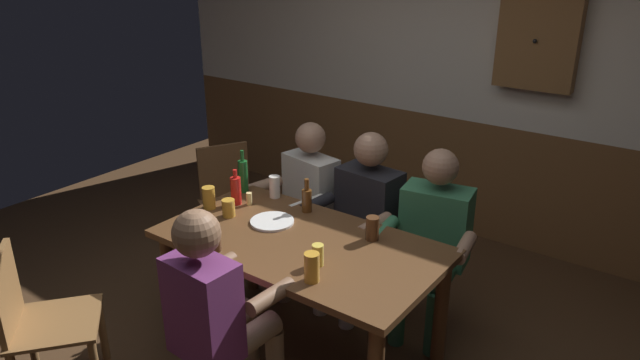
{
  "coord_description": "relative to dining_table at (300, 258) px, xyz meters",
  "views": [
    {
      "loc": [
        1.8,
        -2.08,
        2.3
      ],
      "look_at": [
        0.0,
        0.39,
        1.06
      ],
      "focal_mm": 32.65,
      "sensor_mm": 36.0,
      "label": 1
    }
  ],
  "objects": [
    {
      "name": "pint_glass_6",
      "position": [
        -0.29,
        -0.37,
        0.19
      ],
      "size": [
        0.06,
        0.06,
        0.15
      ],
      "primitive_type": "cylinder",
      "color": "#4C2D19",
      "rests_on": "dining_table"
    },
    {
      "name": "person_1",
      "position": [
        -0.01,
        0.67,
        0.02
      ],
      "size": [
        0.57,
        0.56,
        1.21
      ],
      "rotation": [
        0.0,
        0.0,
        3.05
      ],
      "color": "black",
      "rests_on": "ground_plane"
    },
    {
      "name": "back_wall_upper",
      "position": [
        0.0,
        2.14,
        1.06
      ],
      "size": [
        5.92,
        0.12,
        1.46
      ],
      "primitive_type": "cube",
      "color": "silver"
    },
    {
      "name": "chair_empty_near_right",
      "position": [
        -0.89,
        -1.09,
        -0.17
      ],
      "size": [
        0.62,
        0.62,
        0.88
      ],
      "rotation": [
        0.0,
        0.0,
        -0.68
      ],
      "color": "brown",
      "rests_on": "ground_plane"
    },
    {
      "name": "bottle_1",
      "position": [
        -0.63,
        0.15,
        0.21
      ],
      "size": [
        0.07,
        0.07,
        0.23
      ],
      "color": "red",
      "rests_on": "dining_table"
    },
    {
      "name": "pint_glass_4",
      "position": [
        -0.5,
        0.38,
        0.19
      ],
      "size": [
        0.07,
        0.07,
        0.15
      ],
      "primitive_type": "cylinder",
      "color": "white",
      "rests_on": "dining_table"
    },
    {
      "name": "wall_dart_cabinet",
      "position": [
        0.58,
        2.01,
        1.03
      ],
      "size": [
        0.56,
        0.15,
        0.7
      ],
      "color": "brown"
    },
    {
      "name": "person_2",
      "position": [
        0.49,
        0.68,
        0.02
      ],
      "size": [
        0.59,
        0.58,
        1.19
      ],
      "rotation": [
        0.0,
        0.0,
        3.31
      ],
      "color": "#33724C",
      "rests_on": "ground_plane"
    },
    {
      "name": "person_0",
      "position": [
        -0.5,
        0.66,
        0.01
      ],
      "size": [
        0.58,
        0.56,
        1.19
      ],
      "rotation": [
        0.0,
        0.0,
        2.94
      ],
      "color": "silver",
      "rests_on": "ground_plane"
    },
    {
      "name": "table_candle",
      "position": [
        -0.56,
        0.19,
        0.15
      ],
      "size": [
        0.04,
        0.04,
        0.08
      ],
      "primitive_type": "cylinder",
      "color": "#F9E08C",
      "rests_on": "dining_table"
    },
    {
      "name": "pint_glass_3",
      "position": [
        0.32,
        0.24,
        0.18
      ],
      "size": [
        0.07,
        0.07,
        0.14
      ],
      "primitive_type": "cylinder",
      "color": "#4C2D19",
      "rests_on": "dining_table"
    },
    {
      "name": "plate_0",
      "position": [
        -0.27,
        0.07,
        0.12
      ],
      "size": [
        0.26,
        0.26,
        0.01
      ],
      "primitive_type": "cylinder",
      "color": "white",
      "rests_on": "dining_table"
    },
    {
      "name": "bottle_2",
      "position": [
        -0.73,
        0.32,
        0.23
      ],
      "size": [
        0.06,
        0.06,
        0.29
      ],
      "color": "#195923",
      "rests_on": "dining_table"
    },
    {
      "name": "bottle_0",
      "position": [
        -0.2,
        0.32,
        0.2
      ],
      "size": [
        0.06,
        0.06,
        0.22
      ],
      "color": "#593314",
      "rests_on": "dining_table"
    },
    {
      "name": "pint_glass_0",
      "position": [
        0.24,
        -0.16,
        0.17
      ],
      "size": [
        0.06,
        0.06,
        0.12
      ],
      "primitive_type": "cylinder",
      "color": "#E5C64C",
      "rests_on": "dining_table"
    },
    {
      "name": "pint_glass_2",
      "position": [
        -0.72,
        0.0,
        0.18
      ],
      "size": [
        0.08,
        0.08,
        0.14
      ],
      "primitive_type": "cylinder",
      "color": "gold",
      "rests_on": "dining_table"
    },
    {
      "name": "dining_table",
      "position": [
        0.0,
        0.0,
        0.0
      ],
      "size": [
        1.61,
        0.88,
        0.76
      ],
      "color": "brown",
      "rests_on": "ground_plane"
    },
    {
      "name": "back_wall_wainscot",
      "position": [
        0.0,
        2.14,
        -0.16
      ],
      "size": [
        5.92,
        0.12,
        0.99
      ],
      "primitive_type": "cube",
      "color": "brown",
      "rests_on": "ground_plane"
    },
    {
      "name": "person_3",
      "position": [
        0.0,
        -0.66,
        0.02
      ],
      "size": [
        0.5,
        0.54,
        1.22
      ],
      "rotation": [
        0.0,
        0.0,
        -0.05
      ],
      "color": "#6B2D66",
      "rests_on": "ground_plane"
    },
    {
      "name": "pint_glass_1",
      "position": [
        0.31,
        -0.3,
        0.19
      ],
      "size": [
        0.08,
        0.08,
        0.15
      ],
      "primitive_type": "cylinder",
      "color": "gold",
      "rests_on": "dining_table"
    },
    {
      "name": "chair_empty_far_end",
      "position": [
        -1.19,
        0.64,
        -0.17
      ],
      "size": [
        0.6,
        0.6,
        0.88
      ],
      "rotation": [
        0.0,
        0.0,
        -2.06
      ],
      "color": "brown",
      "rests_on": "ground_plane"
    },
    {
      "name": "pint_glass_5",
      "position": [
        -0.54,
        -0.01,
        0.17
      ],
      "size": [
        0.08,
        0.08,
        0.11
      ],
      "primitive_type": "cylinder",
      "color": "gold",
      "rests_on": "dining_table"
    }
  ]
}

